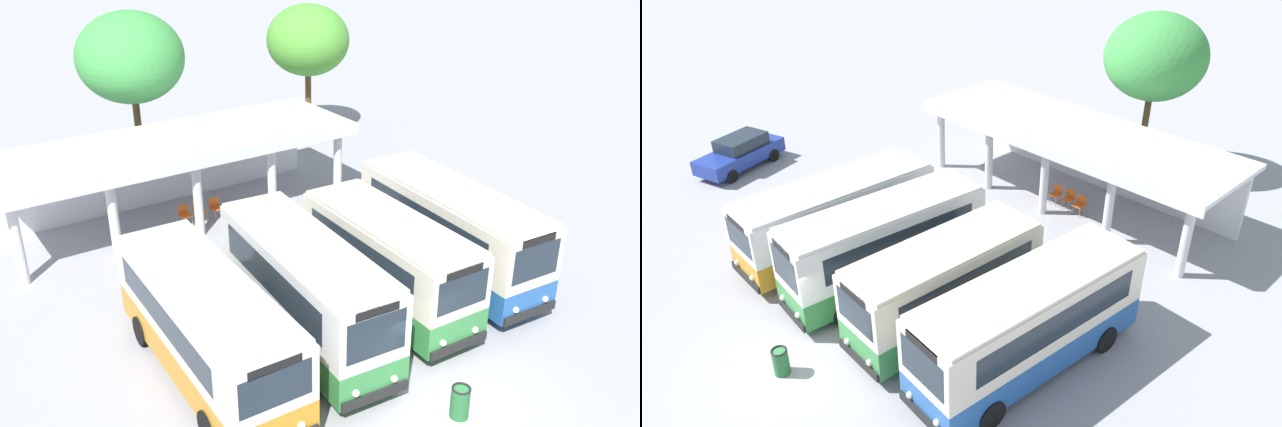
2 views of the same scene
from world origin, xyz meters
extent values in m
plane|color=#939399|center=(0.00, 0.00, 0.00)|extent=(180.00, 180.00, 0.00)
cylinder|color=black|center=(-3.48, 2.43, 0.45)|extent=(0.25, 0.91, 0.90)
cylinder|color=black|center=(-5.66, 2.51, 0.45)|extent=(0.25, 0.91, 0.90)
cylinder|color=black|center=(-3.30, 7.24, 0.45)|extent=(0.25, 0.91, 0.90)
cylinder|color=black|center=(-5.47, 7.32, 0.45)|extent=(0.25, 0.91, 0.90)
cube|color=orange|center=(-4.48, 4.87, 0.86)|extent=(2.58, 7.85, 0.96)
cube|color=silver|center=(-4.48, 4.87, 2.10)|extent=(2.58, 7.85, 1.51)
cube|color=silver|center=(-4.48, 4.87, 2.92)|extent=(2.50, 7.61, 0.12)
cube|color=#1E2833|center=(-4.63, 1.01, 2.15)|extent=(1.87, 0.12, 0.98)
cube|color=black|center=(-4.63, 1.01, 2.74)|extent=(1.37, 0.10, 0.24)
cube|color=#1E2833|center=(-3.34, 4.93, 2.15)|extent=(0.28, 6.21, 0.83)
cube|color=#1E2833|center=(-5.60, 5.02, 2.15)|extent=(0.28, 6.21, 0.83)
sphere|color=#EAEACC|center=(-4.00, 0.95, 0.83)|extent=(0.20, 0.20, 0.20)
cylinder|color=black|center=(-0.57, 2.42, 0.45)|extent=(0.30, 0.92, 0.90)
cylinder|color=black|center=(-2.56, 2.60, 0.45)|extent=(0.30, 0.92, 0.90)
cylinder|color=black|center=(-0.16, 6.99, 0.45)|extent=(0.30, 0.92, 0.90)
cylinder|color=black|center=(-2.15, 7.16, 0.45)|extent=(0.30, 0.92, 0.90)
cube|color=#337F3D|center=(-1.36, 4.79, 0.88)|extent=(2.75, 7.55, 0.99)
cube|color=silver|center=(-1.36, 4.79, 2.26)|extent=(2.75, 7.55, 1.78)
cube|color=silver|center=(-1.36, 4.79, 3.20)|extent=(2.67, 7.32, 0.12)
cube|color=black|center=(-1.69, 1.08, 0.52)|extent=(2.00, 0.28, 0.28)
cube|color=#1E2833|center=(-1.69, 1.13, 2.31)|extent=(1.72, 0.20, 1.15)
cube|color=black|center=(-1.69, 1.13, 3.02)|extent=(1.26, 0.16, 0.24)
cube|color=#1E2833|center=(-0.32, 4.80, 2.31)|extent=(0.56, 5.89, 0.98)
cube|color=#1E2833|center=(-2.39, 4.98, 2.31)|extent=(0.56, 5.89, 0.98)
sphere|color=#EAEACC|center=(-1.11, 1.04, 0.83)|extent=(0.20, 0.20, 0.20)
sphere|color=#EAEACC|center=(-2.27, 1.14, 0.83)|extent=(0.20, 0.20, 0.20)
cylinder|color=black|center=(2.70, 2.68, 0.45)|extent=(0.26, 0.91, 0.90)
cylinder|color=black|center=(0.62, 2.78, 0.45)|extent=(0.26, 0.91, 0.90)
cylinder|color=black|center=(2.89, 6.82, 0.45)|extent=(0.26, 0.91, 0.90)
cylinder|color=black|center=(0.81, 6.92, 0.45)|extent=(0.26, 0.91, 0.90)
cube|color=#337F3D|center=(1.76, 4.80, 0.90)|extent=(2.48, 6.78, 1.03)
cube|color=beige|center=(1.76, 4.80, 2.21)|extent=(2.48, 6.78, 1.59)
cube|color=beige|center=(1.76, 4.80, 3.06)|extent=(2.41, 6.57, 0.12)
cube|color=black|center=(1.60, 1.43, 0.52)|extent=(2.07, 0.20, 0.28)
cube|color=#1E2833|center=(1.60, 1.48, 2.26)|extent=(1.78, 0.13, 1.03)
cube|color=black|center=(1.60, 1.48, 2.88)|extent=(1.31, 0.11, 0.24)
cube|color=#1E2833|center=(2.84, 4.85, 2.26)|extent=(0.29, 5.34, 0.88)
cube|color=#1E2833|center=(0.68, 4.95, 2.26)|extent=(0.29, 5.34, 0.88)
sphere|color=#EAEACC|center=(2.20, 1.42, 0.83)|extent=(0.20, 0.20, 0.20)
sphere|color=#EAEACC|center=(1.00, 1.47, 0.83)|extent=(0.20, 0.20, 0.20)
cylinder|color=black|center=(5.74, 2.82, 0.45)|extent=(0.29, 0.91, 0.90)
cylinder|color=black|center=(3.63, 2.98, 0.45)|extent=(0.29, 0.91, 0.90)
cylinder|color=black|center=(6.11, 7.57, 0.45)|extent=(0.29, 0.91, 0.90)
cylinder|color=black|center=(4.00, 7.74, 0.45)|extent=(0.29, 0.91, 0.90)
cube|color=#23569E|center=(4.87, 5.28, 0.87)|extent=(2.80, 7.85, 0.98)
cube|color=beige|center=(4.87, 5.28, 2.23)|extent=(2.80, 7.85, 1.74)
cube|color=beige|center=(4.87, 5.28, 3.16)|extent=(2.72, 7.61, 0.12)
cube|color=black|center=(4.57, 1.41, 0.52)|extent=(2.10, 0.26, 0.28)
cube|color=#1E2833|center=(4.57, 1.45, 2.28)|extent=(1.81, 0.19, 1.13)
cube|color=black|center=(4.57, 1.45, 2.98)|extent=(1.33, 0.15, 0.24)
cube|color=#1E2833|center=(5.97, 5.29, 2.28)|extent=(0.52, 6.14, 0.96)
cube|color=#1E2833|center=(3.79, 5.46, 2.28)|extent=(0.52, 6.14, 0.96)
sphere|color=#EAEACC|center=(5.18, 1.37, 0.83)|extent=(0.20, 0.20, 0.20)
sphere|color=#EAEACC|center=(3.96, 1.47, 0.83)|extent=(0.20, 0.20, 0.20)
cylinder|color=silver|center=(-7.47, 12.94, 1.60)|extent=(0.36, 0.36, 3.20)
cylinder|color=silver|center=(-4.18, 12.94, 1.60)|extent=(0.36, 0.36, 3.20)
cylinder|color=silver|center=(-0.89, 12.94, 1.60)|extent=(0.36, 0.36, 3.20)
cylinder|color=silver|center=(2.40, 12.94, 1.60)|extent=(0.36, 0.36, 3.20)
cylinder|color=silver|center=(5.69, 12.94, 1.60)|extent=(0.36, 0.36, 3.20)
cube|color=white|center=(-0.89, 16.89, 1.60)|extent=(13.96, 0.20, 3.20)
cube|color=white|center=(-0.89, 14.82, 3.30)|extent=(14.46, 4.85, 0.20)
cube|color=white|center=(-0.89, 12.44, 3.06)|extent=(14.46, 0.10, 0.28)
cylinder|color=slate|center=(-0.83, 13.81, 0.22)|extent=(0.03, 0.03, 0.44)
cylinder|color=slate|center=(-1.18, 13.80, 0.22)|extent=(0.03, 0.03, 0.44)
cylinder|color=slate|center=(-0.85, 14.16, 0.22)|extent=(0.03, 0.03, 0.44)
cylinder|color=slate|center=(-1.20, 14.15, 0.22)|extent=(0.03, 0.03, 0.44)
cube|color=#D85919|center=(-1.01, 13.98, 0.46)|extent=(0.46, 0.46, 0.04)
cube|color=#D85919|center=(-1.02, 14.18, 0.66)|extent=(0.44, 0.06, 0.40)
cylinder|color=slate|center=(-0.16, 13.87, 0.22)|extent=(0.03, 0.03, 0.44)
cylinder|color=slate|center=(-0.51, 13.85, 0.22)|extent=(0.03, 0.03, 0.44)
cylinder|color=slate|center=(-0.18, 14.22, 0.22)|extent=(0.03, 0.03, 0.44)
cylinder|color=slate|center=(-0.53, 14.20, 0.22)|extent=(0.03, 0.03, 0.44)
cube|color=#D85919|center=(-0.35, 14.04, 0.46)|extent=(0.46, 0.46, 0.04)
cube|color=#D85919|center=(-0.36, 14.24, 0.66)|extent=(0.44, 0.06, 0.40)
cylinder|color=slate|center=(0.51, 13.75, 0.22)|extent=(0.03, 0.03, 0.44)
cylinder|color=slate|center=(0.15, 13.73, 0.22)|extent=(0.03, 0.03, 0.44)
cylinder|color=slate|center=(0.49, 14.10, 0.22)|extent=(0.03, 0.03, 0.44)
cylinder|color=slate|center=(0.14, 14.08, 0.22)|extent=(0.03, 0.03, 0.44)
cube|color=#D85919|center=(0.32, 13.92, 0.46)|extent=(0.46, 0.46, 0.04)
cube|color=#D85919|center=(0.31, 14.12, 0.66)|extent=(0.44, 0.06, 0.40)
cylinder|color=brown|center=(-0.45, 19.96, 1.94)|extent=(0.32, 0.32, 3.87)
ellipsoid|color=green|center=(-0.45, 19.96, 5.64)|extent=(4.70, 4.70, 4.00)
cylinder|color=brown|center=(9.03, 20.24, 1.87)|extent=(0.32, 0.32, 3.73)
ellipsoid|color=#4C9933|center=(9.03, 20.24, 5.33)|extent=(4.26, 4.26, 3.62)
cylinder|color=#266633|center=(-0.01, -0.25, 0.42)|extent=(0.48, 0.48, 0.85)
torus|color=black|center=(-0.01, -0.25, 0.87)|extent=(0.49, 0.49, 0.06)
camera|label=1|loc=(-10.78, -9.67, 12.07)|focal=38.89mm
camera|label=2|loc=(13.55, -5.75, 13.35)|focal=34.34mm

